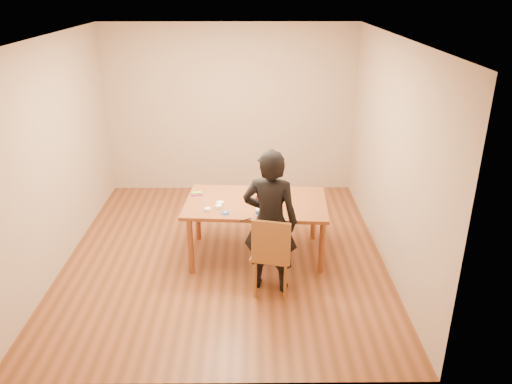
{
  "coord_description": "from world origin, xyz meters",
  "views": [
    {
      "loc": [
        0.35,
        -5.63,
        3.27
      ],
      "look_at": [
        0.39,
        -0.06,
        0.9
      ],
      "focal_mm": 35.0,
      "sensor_mm": 36.0,
      "label": 1
    }
  ],
  "objects_px": {
    "cake_plate": "(266,199)",
    "cake": "(266,195)",
    "dining_chair": "(270,254)",
    "dining_table": "(256,203)",
    "person": "(270,222)"
  },
  "relations": [
    {
      "from": "dining_chair",
      "to": "person",
      "type": "distance_m",
      "value": 0.39
    },
    {
      "from": "dining_chair",
      "to": "cake",
      "type": "distance_m",
      "value": 0.91
    },
    {
      "from": "dining_table",
      "to": "person",
      "type": "distance_m",
      "value": 0.75
    },
    {
      "from": "dining_chair",
      "to": "dining_table",
      "type": "bearing_deg",
      "value": 114.43
    },
    {
      "from": "dining_chair",
      "to": "person",
      "type": "xyz_separation_m",
      "value": [
        0.0,
        0.05,
        0.38
      ]
    },
    {
      "from": "cake_plate",
      "to": "person",
      "type": "distance_m",
      "value": 0.8
    },
    {
      "from": "cake_plate",
      "to": "person",
      "type": "bearing_deg",
      "value": -88.57
    },
    {
      "from": "cake_plate",
      "to": "cake",
      "type": "xyz_separation_m",
      "value": [
        0.0,
        0.0,
        0.04
      ]
    },
    {
      "from": "dining_table",
      "to": "cake",
      "type": "xyz_separation_m",
      "value": [
        0.13,
        0.07,
        0.08
      ]
    },
    {
      "from": "cake",
      "to": "cake_plate",
      "type": "bearing_deg",
      "value": 0.0
    },
    {
      "from": "cake_plate",
      "to": "dining_chair",
      "type": "bearing_deg",
      "value": -88.65
    },
    {
      "from": "dining_chair",
      "to": "cake_plate",
      "type": "height_order",
      "value": "cake_plate"
    },
    {
      "from": "dining_chair",
      "to": "cake",
      "type": "xyz_separation_m",
      "value": [
        -0.02,
        0.84,
        0.36
      ]
    },
    {
      "from": "dining_table",
      "to": "person",
      "type": "xyz_separation_m",
      "value": [
        0.15,
        -0.73,
        0.1
      ]
    },
    {
      "from": "cake_plate",
      "to": "cake",
      "type": "relative_size",
      "value": 1.31
    }
  ]
}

